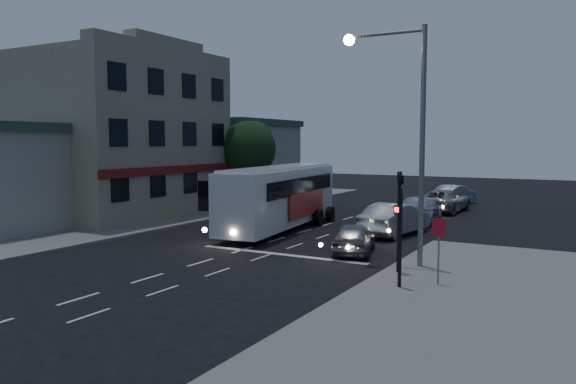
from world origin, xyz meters
The scene contains 17 objects.
ground centered at (0.00, 0.00, 0.00)m, with size 120.00×120.00×0.00m, color black.
sidewalk_near centered at (13.00, -4.00, 0.06)m, with size 12.00×24.00×0.12m, color slate.
sidewalk_far centered at (-13.00, 8.00, 0.06)m, with size 12.00×50.00×0.12m, color slate.
road_markings centered at (1.29, 3.31, 0.00)m, with size 8.00×30.55×0.01m.
tour_bus centered at (-1.44, 7.90, 1.89)m, with size 3.74×11.60×3.49m.
car_suv centered at (4.63, 3.80, 0.68)m, with size 1.60×3.96×1.35m, color gray.
car_sedan_a centered at (4.65, 9.24, 0.84)m, with size 1.77×5.07×1.67m, color silver.
car_sedan_b centered at (4.41, 14.55, 0.78)m, with size 2.17×5.35×1.55m, color silver.
car_sedan_c centered at (4.44, 20.41, 0.77)m, with size 2.55×5.53×1.54m, color #989898.
car_extra centered at (4.03, 25.48, 0.75)m, with size 1.60×4.58×1.51m, color #9FA7B7.
traffic_signal_main centered at (7.60, 0.78, 2.42)m, with size 0.25×0.35×4.10m.
traffic_signal_side centered at (8.30, -1.20, 2.42)m, with size 0.18×0.15×4.10m.
regulatory_sign centered at (9.30, -0.24, 1.60)m, with size 0.45×0.12×2.20m.
streetlight centered at (7.34, 2.20, 5.73)m, with size 3.32×0.44×9.00m.
main_building centered at (-13.96, 8.00, 5.16)m, with size 10.12×12.00×11.00m.
low_building_north centered at (-13.50, 20.00, 3.39)m, with size 9.40×9.40×6.50m.
street_tree centered at (-8.21, 15.02, 4.50)m, with size 4.00×4.00×6.20m.
Camera 1 is at (13.88, -18.60, 4.82)m, focal length 35.00 mm.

